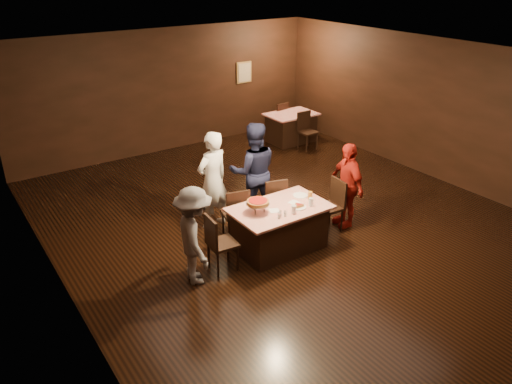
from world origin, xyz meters
TOP-DOWN VIEW (x-y plane):
  - room at (0.00, 0.01)m, footprint 10.00×10.04m
  - main_table at (-0.68, -0.50)m, footprint 1.60×1.00m
  - back_table at (2.83, 3.68)m, footprint 1.30×0.90m
  - chair_far_left at (-1.08, 0.25)m, footprint 0.51×0.51m
  - chair_far_right at (-0.28, 0.25)m, footprint 0.51×0.51m
  - chair_end_left at (-1.78, -0.50)m, footprint 0.45×0.45m
  - chair_end_right at (0.42, -0.50)m, footprint 0.45×0.45m
  - chair_back_near at (2.83, 2.98)m, footprint 0.42×0.42m
  - chair_back_far at (2.83, 4.28)m, footprint 0.48×0.48m
  - diner_white_jacket at (-1.20, 0.80)m, footprint 0.73×0.56m
  - diner_navy_hoodie at (-0.40, 0.69)m, footprint 1.10×1.00m
  - diner_grey_knit at (-2.28, -0.54)m, footprint 0.80×1.10m
  - diner_red_shirt at (0.82, -0.50)m, footprint 0.56×0.98m
  - pizza_stand at (-1.08, -0.45)m, footprint 0.38×0.38m
  - plate_with_slice at (-0.43, -0.68)m, footprint 0.25×0.25m
  - plate_empty at (-0.13, -0.35)m, footprint 0.25×0.25m
  - glass_front_left at (-0.63, -0.80)m, footprint 0.08×0.08m
  - glass_front_right at (-0.23, -0.75)m, footprint 0.08×0.08m
  - glass_amber at (-0.08, -0.55)m, footprint 0.08×0.08m
  - condiments at (-0.86, -0.78)m, footprint 0.17×0.10m
  - napkin_center at (-0.38, -0.50)m, footprint 0.19×0.19m
  - napkin_left at (-0.83, -0.55)m, footprint 0.21×0.21m

SIDE VIEW (x-z plane):
  - main_table at x=-0.68m, z-range 0.00..0.77m
  - back_table at x=2.83m, z-range 0.00..0.77m
  - chair_far_left at x=-1.08m, z-range 0.00..0.95m
  - chair_far_right at x=-0.28m, z-range 0.00..0.95m
  - chair_end_left at x=-1.78m, z-range 0.00..0.95m
  - chair_end_right at x=0.42m, z-range 0.00..0.95m
  - chair_back_near at x=2.83m, z-range 0.00..0.95m
  - chair_back_far at x=2.83m, z-range 0.00..0.95m
  - diner_grey_knit at x=-2.28m, z-range 0.00..1.54m
  - napkin_center at x=-0.38m, z-range 0.77..0.78m
  - napkin_left at x=-0.83m, z-range 0.77..0.78m
  - plate_empty at x=-0.13m, z-range 0.77..0.78m
  - diner_red_shirt at x=0.82m, z-range 0.00..1.58m
  - plate_with_slice at x=-0.43m, z-range 0.76..0.83m
  - condiments at x=-0.86m, z-range 0.77..0.87m
  - glass_front_left at x=-0.63m, z-range 0.77..0.91m
  - glass_front_right at x=-0.23m, z-range 0.77..0.91m
  - glass_amber at x=-0.08m, z-range 0.77..0.91m
  - diner_white_jacket at x=-1.20m, z-range 0.00..1.81m
  - diner_navy_hoodie at x=-0.40m, z-range 0.00..1.85m
  - pizza_stand at x=-1.08m, z-range 0.84..1.06m
  - room at x=0.00m, z-range 0.63..3.65m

